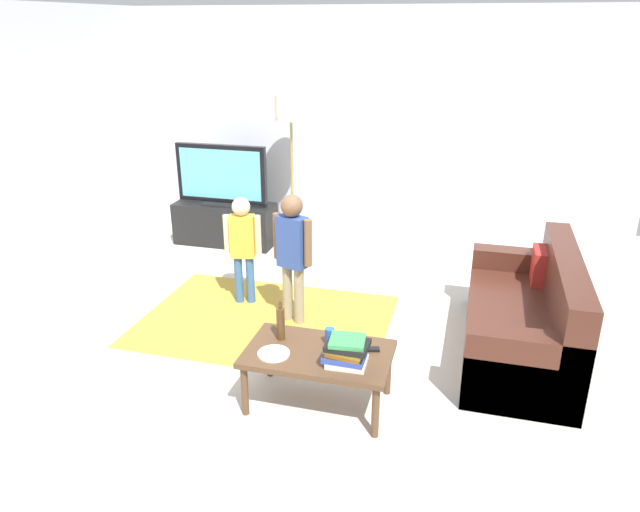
{
  "coord_description": "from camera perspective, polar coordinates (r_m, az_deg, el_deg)",
  "views": [
    {
      "loc": [
        1.24,
        -3.94,
        2.52
      ],
      "look_at": [
        0.0,
        0.6,
        0.65
      ],
      "focal_mm": 33.15,
      "sensor_mm": 36.0,
      "label": 1
    }
  ],
  "objects": [
    {
      "name": "ground",
      "position": [
        4.84,
        -1.9,
        -9.74
      ],
      "size": [
        7.8,
        7.8,
        0.0
      ],
      "primitive_type": "plane",
      "color": "beige"
    },
    {
      "name": "wall_back",
      "position": [
        7.14,
        5.19,
        12.15
      ],
      "size": [
        6.0,
        0.12,
        2.7
      ],
      "primitive_type": "cube",
      "color": "silver",
      "rests_on": "ground"
    },
    {
      "name": "area_rug",
      "position": [
        5.4,
        -5.29,
        -6.19
      ],
      "size": [
        2.2,
        1.6,
        0.01
      ],
      "primitive_type": "cube",
      "color": "#B28C33",
      "rests_on": "ground"
    },
    {
      "name": "tv_stand",
      "position": [
        7.24,
        -9.14,
        3.06
      ],
      "size": [
        1.2,
        0.44,
        0.5
      ],
      "color": "black",
      "rests_on": "ground"
    },
    {
      "name": "tv",
      "position": [
        7.06,
        -9.5,
        7.67
      ],
      "size": [
        1.1,
        0.28,
        0.71
      ],
      "color": "black",
      "rests_on": "tv_stand"
    },
    {
      "name": "couch",
      "position": [
        5.02,
        19.58,
        -6.05
      ],
      "size": [
        0.8,
        1.8,
        0.86
      ],
      "color": "#472319",
      "rests_on": "ground"
    },
    {
      "name": "floor_lamp",
      "position": [
        6.79,
        -2.82,
        13.38
      ],
      "size": [
        0.36,
        0.36,
        1.78
      ],
      "color": "#262626",
      "rests_on": "ground"
    },
    {
      "name": "child_near_tv",
      "position": [
        5.53,
        -7.48,
        1.46
      ],
      "size": [
        0.34,
        0.17,
        1.04
      ],
      "color": "#33598C",
      "rests_on": "ground"
    },
    {
      "name": "child_center",
      "position": [
        5.1,
        -2.67,
        0.83
      ],
      "size": [
        0.38,
        0.21,
        1.18
      ],
      "color": "gray",
      "rests_on": "ground"
    },
    {
      "name": "coffee_table",
      "position": [
        4.11,
        -0.17,
        -9.78
      ],
      "size": [
        1.0,
        0.6,
        0.42
      ],
      "color": "#513823",
      "rests_on": "ground"
    },
    {
      "name": "book_stack",
      "position": [
        3.89,
        2.54,
        -9.22
      ],
      "size": [
        0.3,
        0.24,
        0.21
      ],
      "color": "white",
      "rests_on": "coffee_table"
    },
    {
      "name": "bottle",
      "position": [
        4.19,
        -3.79,
        -6.47
      ],
      "size": [
        0.06,
        0.06,
        0.3
      ],
      "color": "#4C3319",
      "rests_on": "coffee_table"
    },
    {
      "name": "tv_remote",
      "position": [
        4.11,
        4.57,
        -8.96
      ],
      "size": [
        0.18,
        0.09,
        0.02
      ],
      "primitive_type": "cube",
      "rotation": [
        0.0,
        0.0,
        0.25
      ],
      "color": "black",
      "rests_on": "coffee_table"
    },
    {
      "name": "soda_can",
      "position": [
        4.15,
        0.94,
        -7.76
      ],
      "size": [
        0.07,
        0.07,
        0.12
      ],
      "primitive_type": "cylinder",
      "color": "#2659B2",
      "rests_on": "coffee_table"
    },
    {
      "name": "plate",
      "position": [
        4.06,
        -4.49,
        -9.37
      ],
      "size": [
        0.22,
        0.22,
        0.02
      ],
      "color": "white",
      "rests_on": "coffee_table"
    }
  ]
}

